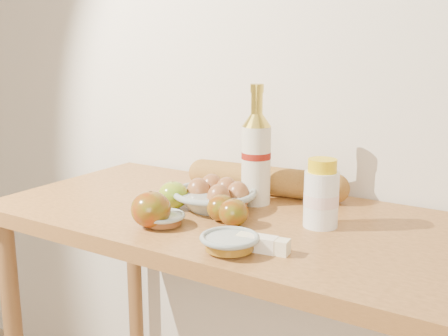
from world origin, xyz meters
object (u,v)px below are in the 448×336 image
at_px(table, 230,260).
at_px(baguette, 265,180).
at_px(cream_bottle, 321,196).
at_px(bourbon_bottle, 256,156).
at_px(egg_bowl, 216,196).

height_order(table, baguette, baguette).
distance_m(cream_bottle, baguette, 0.30).
xyz_separation_m(table, baguette, (-0.01, 0.20, 0.16)).
bearing_deg(bourbon_bottle, baguette, 119.10).
bearing_deg(baguette, table, -92.49).
xyz_separation_m(bourbon_bottle, cream_bottle, (0.21, -0.08, -0.05)).
bearing_deg(cream_bottle, egg_bowl, 159.54).
relative_size(cream_bottle, baguette, 0.33).
relative_size(bourbon_bottle, egg_bowl, 1.16).
bearing_deg(baguette, cream_bottle, -41.81).
height_order(cream_bottle, egg_bowl, cream_bottle).
bearing_deg(egg_bowl, cream_bottle, 2.33).
height_order(table, egg_bowl, egg_bowl).
relative_size(bourbon_bottle, baguette, 0.65).
xyz_separation_m(table, cream_bottle, (0.23, 0.03, 0.20)).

